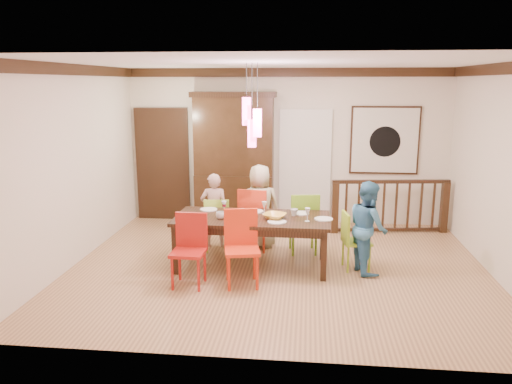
# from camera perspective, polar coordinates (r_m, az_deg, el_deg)

# --- Properties ---
(floor) EXTENTS (6.00, 6.00, 0.00)m
(floor) POSITION_cam_1_polar(r_m,az_deg,el_deg) (7.38, 2.51, -8.57)
(floor) COLOR #956948
(floor) RESTS_ON ground
(ceiling) EXTENTS (6.00, 6.00, 0.00)m
(ceiling) POSITION_cam_1_polar(r_m,az_deg,el_deg) (6.89, 2.74, 14.56)
(ceiling) COLOR white
(ceiling) RESTS_ON wall_back
(wall_back) EXTENTS (6.00, 0.00, 6.00)m
(wall_back) POSITION_cam_1_polar(r_m,az_deg,el_deg) (9.46, 3.53, 5.16)
(wall_back) COLOR silver
(wall_back) RESTS_ON floor
(wall_left) EXTENTS (0.00, 5.00, 5.00)m
(wall_left) POSITION_cam_1_polar(r_m,az_deg,el_deg) (7.76, -20.09, 2.84)
(wall_left) COLOR silver
(wall_left) RESTS_ON floor
(wall_right) EXTENTS (0.00, 5.00, 5.00)m
(wall_right) POSITION_cam_1_polar(r_m,az_deg,el_deg) (7.45, 26.34, 1.92)
(wall_right) COLOR silver
(wall_right) RESTS_ON floor
(crown_molding) EXTENTS (6.00, 5.00, 0.16)m
(crown_molding) POSITION_cam_1_polar(r_m,az_deg,el_deg) (6.89, 2.74, 13.89)
(crown_molding) COLOR black
(crown_molding) RESTS_ON wall_back
(panel_door) EXTENTS (1.04, 0.07, 2.24)m
(panel_door) POSITION_cam_1_polar(r_m,az_deg,el_deg) (9.87, -10.59, 2.93)
(panel_door) COLOR black
(panel_door) RESTS_ON wall_back
(white_doorway) EXTENTS (0.97, 0.05, 2.22)m
(white_doorway) POSITION_cam_1_polar(r_m,az_deg,el_deg) (9.48, 5.61, 2.69)
(white_doorway) COLOR silver
(white_doorway) RESTS_ON wall_back
(painting) EXTENTS (1.25, 0.06, 1.25)m
(painting) POSITION_cam_1_polar(r_m,az_deg,el_deg) (9.50, 14.50, 5.73)
(painting) COLOR black
(painting) RESTS_ON wall_back
(pendant_cluster) EXTENTS (0.27, 0.21, 1.14)m
(pendant_cluster) POSITION_cam_1_polar(r_m,az_deg,el_deg) (6.95, -0.46, 8.00)
(pendant_cluster) COLOR #F44991
(pendant_cluster) RESTS_ON ceiling
(dining_table) EXTENTS (2.23, 1.04, 0.75)m
(dining_table) POSITION_cam_1_polar(r_m,az_deg,el_deg) (7.20, -0.44, -3.46)
(dining_table) COLOR black
(dining_table) RESTS_ON floor
(chair_far_left) EXTENTS (0.43, 0.43, 0.86)m
(chair_far_left) POSITION_cam_1_polar(r_m,az_deg,el_deg) (7.99, -4.44, -3.19)
(chair_far_left) COLOR #93BD34
(chair_far_left) RESTS_ON floor
(chair_far_mid) EXTENTS (0.52, 0.52, 1.02)m
(chair_far_mid) POSITION_cam_1_polar(r_m,az_deg,el_deg) (7.99, -0.08, -2.51)
(chair_far_mid) COLOR red
(chair_far_mid) RESTS_ON floor
(chair_far_right) EXTENTS (0.50, 0.50, 0.98)m
(chair_far_right) POSITION_cam_1_polar(r_m,az_deg,el_deg) (7.87, 5.43, -2.98)
(chair_far_right) COLOR #669D1D
(chair_far_right) RESTS_ON floor
(chair_near_left) EXTENTS (0.44, 0.44, 0.95)m
(chair_near_left) POSITION_cam_1_polar(r_m,az_deg,el_deg) (6.61, -7.76, -6.18)
(chair_near_left) COLOR #AC1A13
(chair_near_left) RESTS_ON floor
(chair_near_mid) EXTENTS (0.53, 0.53, 1.00)m
(chair_near_mid) POSITION_cam_1_polar(r_m,az_deg,el_deg) (6.57, -1.61, -5.96)
(chair_near_mid) COLOR red
(chair_near_mid) RESTS_ON floor
(chair_end_right) EXTENTS (0.44, 0.44, 0.84)m
(chair_end_right) POSITION_cam_1_polar(r_m,az_deg,el_deg) (7.30, 11.45, -5.05)
(chair_end_right) COLOR #8DBA23
(chair_end_right) RESTS_ON floor
(china_hutch) EXTENTS (1.57, 0.46, 2.47)m
(china_hutch) POSITION_cam_1_polar(r_m,az_deg,el_deg) (9.38, -2.53, 3.82)
(china_hutch) COLOR black
(china_hutch) RESTS_ON floor
(balustrade) EXTENTS (2.10, 0.34, 0.96)m
(balustrade) POSITION_cam_1_polar(r_m,az_deg,el_deg) (9.20, 15.05, -1.47)
(balustrade) COLOR black
(balustrade) RESTS_ON floor
(person_far_left) EXTENTS (0.48, 0.34, 1.22)m
(person_far_left) POSITION_cam_1_polar(r_m,az_deg,el_deg) (8.13, -4.80, -2.09)
(person_far_left) COLOR beige
(person_far_left) RESTS_ON floor
(person_far_mid) EXTENTS (0.76, 0.60, 1.37)m
(person_far_mid) POSITION_cam_1_polar(r_m,az_deg,el_deg) (8.05, 0.44, -1.66)
(person_far_mid) COLOR #BBB18D
(person_far_mid) RESTS_ON floor
(person_end_right) EXTENTS (0.65, 0.75, 1.31)m
(person_end_right) POSITION_cam_1_polar(r_m,az_deg,el_deg) (7.19, 12.68, -3.93)
(person_end_right) COLOR teal
(person_end_right) RESTS_ON floor
(serving_bowl) EXTENTS (0.40, 0.40, 0.08)m
(serving_bowl) POSITION_cam_1_polar(r_m,az_deg,el_deg) (7.07, 2.15, -2.78)
(serving_bowl) COLOR gold
(serving_bowl) RESTS_ON dining_table
(small_bowl) EXTENTS (0.27, 0.27, 0.07)m
(small_bowl) POSITION_cam_1_polar(r_m,az_deg,el_deg) (7.28, -2.13, -2.37)
(small_bowl) COLOR white
(small_bowl) RESTS_ON dining_table
(cup_left) EXTENTS (0.15, 0.15, 0.10)m
(cup_left) POSITION_cam_1_polar(r_m,az_deg,el_deg) (7.07, -4.08, -2.69)
(cup_left) COLOR silver
(cup_left) RESTS_ON dining_table
(cup_right) EXTENTS (0.12, 0.12, 0.10)m
(cup_right) POSITION_cam_1_polar(r_m,az_deg,el_deg) (7.25, 4.38, -2.33)
(cup_right) COLOR silver
(cup_right) RESTS_ON dining_table
(plate_far_left) EXTENTS (0.26, 0.26, 0.01)m
(plate_far_left) POSITION_cam_1_polar(r_m,az_deg,el_deg) (7.60, -5.43, -1.99)
(plate_far_left) COLOR white
(plate_far_left) RESTS_ON dining_table
(plate_far_mid) EXTENTS (0.26, 0.26, 0.01)m
(plate_far_mid) POSITION_cam_1_polar(r_m,az_deg,el_deg) (7.45, -0.15, -2.23)
(plate_far_mid) COLOR white
(plate_far_mid) RESTS_ON dining_table
(plate_far_right) EXTENTS (0.26, 0.26, 0.01)m
(plate_far_right) POSITION_cam_1_polar(r_m,az_deg,el_deg) (7.37, 5.09, -2.43)
(plate_far_right) COLOR white
(plate_far_right) RESTS_ON dining_table
(plate_near_left) EXTENTS (0.26, 0.26, 0.01)m
(plate_near_left) POSITION_cam_1_polar(r_m,az_deg,el_deg) (7.01, -6.67, -3.26)
(plate_near_left) COLOR white
(plate_near_left) RESTS_ON dining_table
(plate_near_mid) EXTENTS (0.26, 0.26, 0.01)m
(plate_near_mid) POSITION_cam_1_polar(r_m,az_deg,el_deg) (6.90, 2.41, -3.43)
(plate_near_mid) COLOR white
(plate_near_mid) RESTS_ON dining_table
(plate_end_right) EXTENTS (0.26, 0.26, 0.01)m
(plate_end_right) POSITION_cam_1_polar(r_m,az_deg,el_deg) (7.10, 7.73, -3.07)
(plate_end_right) COLOR white
(plate_end_right) RESTS_ON dining_table
(wine_glass_a) EXTENTS (0.08, 0.08, 0.19)m
(wine_glass_a) POSITION_cam_1_polar(r_m,az_deg,el_deg) (7.35, -3.67, -1.76)
(wine_glass_a) COLOR #590C19
(wine_glass_a) RESTS_ON dining_table
(wine_glass_b) EXTENTS (0.08, 0.08, 0.19)m
(wine_glass_b) POSITION_cam_1_polar(r_m,az_deg,el_deg) (7.30, 0.95, -1.83)
(wine_glass_b) COLOR silver
(wine_glass_b) RESTS_ON dining_table
(wine_glass_c) EXTENTS (0.08, 0.08, 0.19)m
(wine_glass_c) POSITION_cam_1_polar(r_m,az_deg,el_deg) (6.90, -1.50, -2.69)
(wine_glass_c) COLOR #590C19
(wine_glass_c) RESTS_ON dining_table
(wine_glass_d) EXTENTS (0.08, 0.08, 0.19)m
(wine_glass_d) POSITION_cam_1_polar(r_m,az_deg,el_deg) (6.96, 5.90, -2.60)
(wine_glass_d) COLOR silver
(wine_glass_d) RESTS_ON dining_table
(napkin) EXTENTS (0.18, 0.14, 0.01)m
(napkin) POSITION_cam_1_polar(r_m,az_deg,el_deg) (6.90, -0.83, -3.42)
(napkin) COLOR #D83359
(napkin) RESTS_ON dining_table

